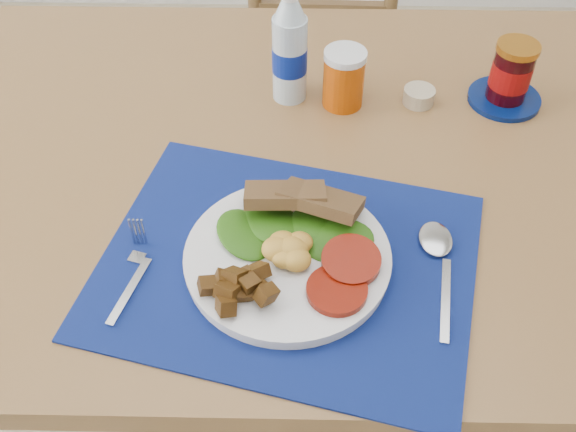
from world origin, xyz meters
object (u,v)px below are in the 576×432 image
(juice_glass, at_px, (344,80))
(chair_far, at_px, (321,33))
(water_bottle, at_px, (290,52))
(jam_on_saucer, at_px, (510,77))
(breakfast_plate, at_px, (283,256))

(juice_glass, bearing_deg, chair_far, 91.83)
(water_bottle, height_order, juice_glass, water_bottle)
(water_bottle, relative_size, juice_glass, 2.09)
(water_bottle, xyz_separation_m, juice_glass, (0.09, -0.02, -0.04))
(juice_glass, xyz_separation_m, jam_on_saucer, (0.28, 0.01, 0.00))
(chair_far, bearing_deg, juice_glass, 93.76)
(breakfast_plate, height_order, juice_glass, juice_glass)
(breakfast_plate, distance_m, water_bottle, 0.39)
(water_bottle, relative_size, jam_on_saucer, 1.61)
(water_bottle, bearing_deg, juice_glass, -11.66)
(breakfast_plate, bearing_deg, juice_glass, 82.55)
(breakfast_plate, distance_m, jam_on_saucer, 0.53)
(breakfast_plate, xyz_separation_m, jam_on_saucer, (0.37, 0.38, 0.03))
(breakfast_plate, relative_size, jam_on_saucer, 2.21)
(chair_far, relative_size, jam_on_saucer, 8.16)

